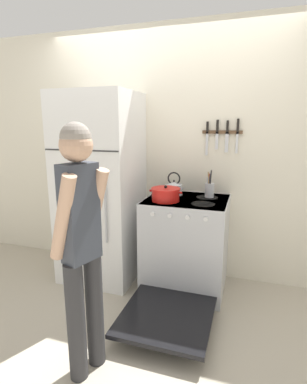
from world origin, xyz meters
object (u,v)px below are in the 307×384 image
stove_range (185,246)px  person (81,239)px  tea_kettle (174,188)px  refrigerator (101,189)px  dutch_oven_pot (166,194)px  utensil_jar (209,190)px

stove_range → person: (-0.39, -1.18, 0.47)m
stove_range → tea_kettle: bearing=133.2°
refrigerator → person: refrigerator is taller
refrigerator → tea_kettle: (0.73, 0.15, 0.03)m
dutch_oven_pot → utensil_jar: (0.36, 0.27, 0.01)m
stove_range → person: 1.33m
refrigerator → utensil_jar: refrigerator is taller
dutch_oven_pot → tea_kettle: size_ratio=1.33×
person → utensil_jar: bearing=-5.4°
refrigerator → tea_kettle: bearing=11.4°
refrigerator → dutch_oven_pot: 0.73m
person → dutch_oven_pot: bearing=6.4°
stove_range → dutch_oven_pot: (-0.17, -0.09, 0.51)m
refrigerator → stove_range: size_ratio=1.38×
utensil_jar → refrigerator: bearing=-171.9°
dutch_oven_pot → tea_kettle: bearing=87.1°
refrigerator → stove_range: (0.89, -0.02, -0.50)m
tea_kettle → utensil_jar: 0.35m
dutch_oven_pot → utensil_jar: 0.45m
refrigerator → person: size_ratio=1.18×
tea_kettle → utensil_jar: size_ratio=0.86×
stove_range → dutch_oven_pot: 0.55m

